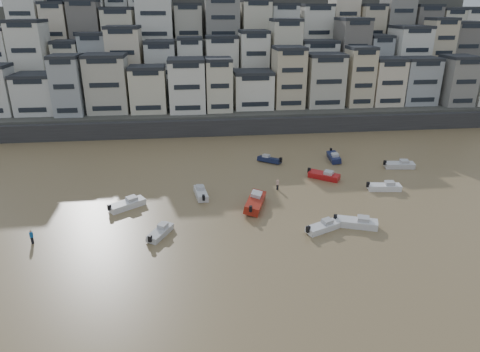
{
  "coord_description": "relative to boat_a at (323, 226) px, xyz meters",
  "views": [
    {
      "loc": [
        -3.08,
        -24.92,
        25.92
      ],
      "look_at": [
        3.38,
        30.0,
        4.0
      ],
      "focal_mm": 32.0,
      "sensor_mm": 36.0,
      "label": 1
    }
  ],
  "objects": [
    {
      "name": "boat_k",
      "position": [
        -24.91,
        9.41,
        0.07
      ],
      "size": [
        5.54,
        4.69,
        1.51
      ],
      "primitive_type": null,
      "rotation": [
        0.0,
        0.0,
        0.62
      ],
      "color": "white",
      "rests_on": "ground"
    },
    {
      "name": "boat_c",
      "position": [
        -7.32,
        7.65,
        0.26
      ],
      "size": [
        4.39,
        7.27,
        1.89
      ],
      "primitive_type": null,
      "rotation": [
        0.0,
        0.0,
        1.24
      ],
      "color": "#9D2013",
      "rests_on": "ground"
    },
    {
      "name": "person_blue",
      "position": [
        -34.81,
        1.02,
        0.19
      ],
      "size": [
        0.44,
        0.44,
        1.74
      ],
      "primitive_type": null,
      "color": "#1559A3",
      "rests_on": "ground"
    },
    {
      "name": "boat_i",
      "position": [
        9.77,
        25.38,
        0.09
      ],
      "size": [
        2.4,
        5.77,
        1.53
      ],
      "primitive_type": null,
      "rotation": [
        0.0,
        0.0,
        -1.67
      ],
      "color": "#151D44",
      "rests_on": "ground"
    },
    {
      "name": "boat_j",
      "position": [
        -19.96,
        1.05,
        -0.03
      ],
      "size": [
        3.59,
        4.94,
        1.3
      ],
      "primitive_type": null,
      "rotation": [
        0.0,
        0.0,
        1.09
      ],
      "color": "silver",
      "rests_on": "ground"
    },
    {
      "name": "boat_e",
      "position": [
        5.29,
        16.72,
        0.07
      ],
      "size": [
        5.43,
        4.77,
        1.49
      ],
      "primitive_type": null,
      "rotation": [
        0.0,
        0.0,
        -0.66
      ],
      "color": "#B01517",
      "rests_on": "ground"
    },
    {
      "name": "person_pink",
      "position": [
        -3.04,
        13.31,
        0.19
      ],
      "size": [
        0.44,
        0.44,
        1.74
      ],
      "primitive_type": null,
      "color": "tan",
      "rests_on": "ground"
    },
    {
      "name": "boat_a",
      "position": [
        0.0,
        0.0,
        0.0
      ],
      "size": [
        5.21,
        3.56,
        1.36
      ],
      "primitive_type": null,
      "rotation": [
        0.0,
        0.0,
        0.43
      ],
      "color": "white",
      "rests_on": "ground"
    },
    {
      "name": "hillside",
      "position": [
        2.14,
        84.38,
        12.33
      ],
      "size": [
        141.04,
        66.0,
        50.0
      ],
      "color": "#4C4C47",
      "rests_on": "ground"
    },
    {
      "name": "boat_h",
      "position": [
        -2.03,
        25.64,
        -0.04
      ],
      "size": [
        4.69,
        4.02,
        1.28
      ],
      "primitive_type": null,
      "rotation": [
        0.0,
        0.0,
        2.51
      ],
      "color": "#121A3A",
      "rests_on": "ground"
    },
    {
      "name": "boat_d",
      "position": [
        13.04,
        11.23,
        0.05
      ],
      "size": [
        5.51,
        2.38,
        1.46
      ],
      "primitive_type": null,
      "rotation": [
        0.0,
        0.0,
        -0.12
      ],
      "color": "white",
      "rests_on": "ground"
    },
    {
      "name": "boat_g",
      "position": [
        19.72,
        20.05,
        0.06
      ],
      "size": [
        5.62,
        2.42,
        1.49
      ],
      "primitive_type": null,
      "rotation": [
        0.0,
        0.0,
        -0.12
      ],
      "color": "silver",
      "rests_on": "ground"
    },
    {
      "name": "boat_f",
      "position": [
        -14.68,
        12.16,
        0.03
      ],
      "size": [
        2.34,
        5.38,
        1.42
      ],
      "primitive_type": null,
      "rotation": [
        0.0,
        0.0,
        1.7
      ],
      "color": "silver",
      "rests_on": "ground"
    },
    {
      "name": "harbor_wall",
      "position": [
        -2.59,
        44.54,
        1.07
      ],
      "size": [
        140.0,
        3.0,
        3.5
      ],
      "primitive_type": "cube",
      "color": "#38383A",
      "rests_on": "ground"
    },
    {
      "name": "boat_b",
      "position": [
        4.55,
        0.52,
        0.09
      ],
      "size": [
        5.94,
        3.68,
        1.54
      ],
      "primitive_type": null,
      "rotation": [
        0.0,
        0.0,
        -0.35
      ],
      "color": "silver",
      "rests_on": "ground"
    }
  ]
}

